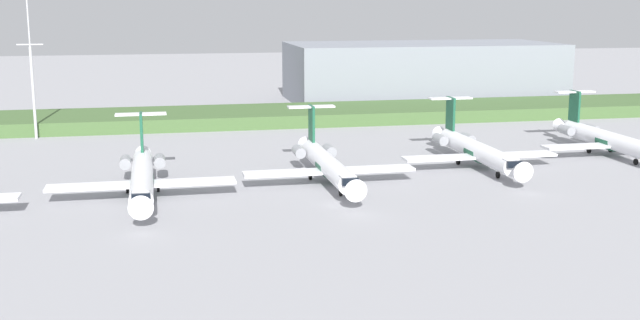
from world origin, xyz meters
TOP-DOWN VIEW (x-y plane):
  - ground_plane at (0.00, 30.00)m, footprint 500.00×500.00m
  - grass_berm at (0.00, 67.12)m, footprint 320.00×20.00m
  - regional_jet_second at (-23.22, 9.28)m, footprint 22.81×31.00m
  - regional_jet_third at (0.89, 12.05)m, footprint 22.81×31.00m
  - regional_jet_fourth at (24.33, 17.48)m, footprint 22.81×31.00m
  - regional_jet_fifth at (48.13, 21.72)m, footprint 22.81×31.00m
  - antenna_mast at (-41.95, 55.96)m, footprint 4.40×0.50m
  - distant_hangar at (42.64, 94.66)m, footprint 63.88×29.82m

SIDE VIEW (x-z plane):
  - ground_plane at x=0.00m, z-range 0.00..0.00m
  - grass_berm at x=0.00m, z-range 0.00..2.46m
  - regional_jet_second at x=-23.22m, z-range -1.96..7.04m
  - regional_jet_third at x=0.89m, z-range -1.96..7.04m
  - regional_jet_fourth at x=24.33m, z-range -1.96..7.04m
  - regional_jet_fifth at x=48.13m, z-range -1.96..7.04m
  - distant_hangar at x=42.64m, z-range 0.00..13.79m
  - antenna_mast at x=-41.95m, z-range -2.18..23.05m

